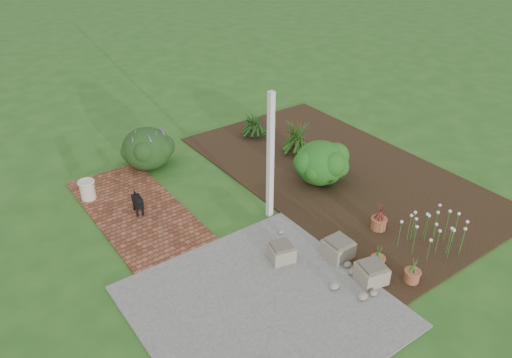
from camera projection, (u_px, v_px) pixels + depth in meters
ground at (260, 223)px, 9.31m from camera, size 80.00×80.00×0.00m
concrete_patio at (261, 306)px, 7.45m from camera, size 3.50×3.50×0.04m
brick_path at (136, 210)px, 9.67m from camera, size 1.60×3.50×0.04m
garden_bed at (338, 173)px, 10.91m from camera, size 4.00×7.00×0.03m
veranda_post at (270, 158)px, 8.90m from camera, size 0.10×0.10×2.50m
stone_trough_near at (371, 273)px, 7.84m from camera, size 0.50×0.50×0.28m
stone_trough_mid at (338, 249)px, 8.37m from camera, size 0.43×0.43×0.29m
stone_trough_far at (281, 252)px, 8.31m from camera, size 0.47×0.47×0.26m
black_dog at (138, 202)px, 9.38m from camera, size 0.22×0.51×0.44m
cream_ceramic_urn at (87, 190)px, 9.88m from camera, size 0.31×0.31×0.39m
evergreen_shrub at (321, 162)px, 10.36m from camera, size 1.29×1.29×0.91m
agapanthus_clump_back at (296, 134)px, 11.53m from camera, size 1.10×1.10×0.90m
agapanthus_clump_front at (253, 121)px, 12.28m from camera, size 1.02×1.02×0.80m
pink_flower_patch at (437, 235)px, 8.40m from camera, size 1.31×1.31×0.66m
terracotta_pot_bronze at (379, 223)px, 9.07m from camera, size 0.31×0.31×0.22m
terracotta_pot_small_left at (412, 276)px, 7.87m from camera, size 0.28×0.28×0.20m
terracotta_pot_small_right at (378, 262)px, 8.17m from camera, size 0.29×0.29×0.19m
purple_flowering_bush at (147, 147)px, 10.98m from camera, size 1.10×1.10×0.93m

